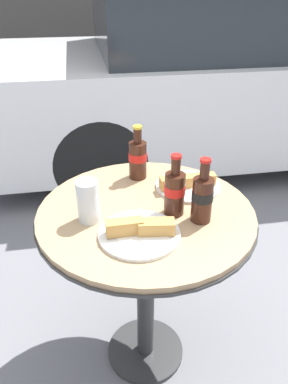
{
  "coord_description": "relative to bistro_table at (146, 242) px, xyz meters",
  "views": [
    {
      "loc": [
        -0.19,
        -1.07,
        1.47
      ],
      "look_at": [
        0.0,
        0.04,
        0.81
      ],
      "focal_mm": 35.0,
      "sensor_mm": 36.0,
      "label": 1
    }
  ],
  "objects": [
    {
      "name": "drinking_glass",
      "position": [
        -0.2,
        -0.03,
        0.21
      ],
      "size": [
        0.07,
        0.07,
        0.14
      ],
      "color": "black",
      "rests_on": "bistro_table"
    },
    {
      "name": "cola_bottle_right",
      "position": [
        0.09,
        -0.03,
        0.23
      ],
      "size": [
        0.07,
        0.07,
        0.22
      ],
      "color": "#3D1E14",
      "rests_on": "bistro_table"
    },
    {
      "name": "lunch_plate_far",
      "position": [
        0.18,
        0.12,
        0.16
      ],
      "size": [
        0.24,
        0.24,
        0.06
      ],
      "color": "white",
      "rests_on": "bistro_table"
    },
    {
      "name": "ground_plane",
      "position": [
        0.0,
        0.0,
        -0.62
      ],
      "size": [
        30.0,
        30.0,
        0.0
      ],
      "primitive_type": "plane",
      "color": "slate"
    },
    {
      "name": "cola_bottle_center",
      "position": [
        0.17,
        -0.09,
        0.23
      ],
      "size": [
        0.07,
        0.07,
        0.22
      ],
      "color": "#3D1E14",
      "rests_on": "bistro_table"
    },
    {
      "name": "parked_car",
      "position": [
        1.23,
        2.09,
        0.07
      ],
      "size": [
        4.4,
        1.73,
        1.46
      ],
      "color": "silver",
      "rests_on": "ground_plane"
    },
    {
      "name": "bistro_table",
      "position": [
        0.0,
        0.0,
        0.0
      ],
      "size": [
        0.77,
        0.77,
        0.76
      ],
      "color": "#333333",
      "rests_on": "ground_plane"
    },
    {
      "name": "cola_bottle_left",
      "position": [
        0.01,
        0.24,
        0.23
      ],
      "size": [
        0.07,
        0.07,
        0.22
      ],
      "color": "#3D1E14",
      "rests_on": "bistro_table"
    },
    {
      "name": "lunch_plate_near",
      "position": [
        -0.04,
        -0.14,
        0.16
      ],
      "size": [
        0.26,
        0.26,
        0.06
      ],
      "color": "white",
      "rests_on": "bistro_table"
    }
  ]
}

